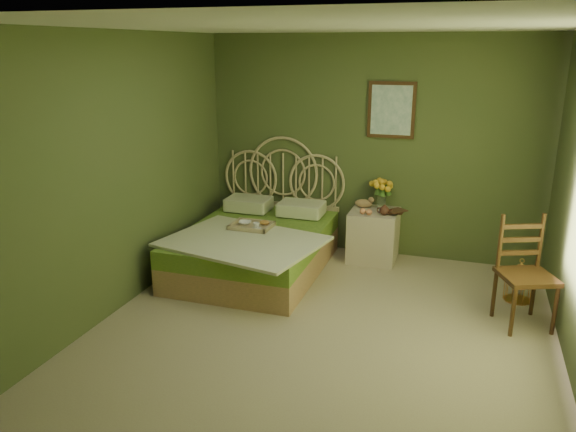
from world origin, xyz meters
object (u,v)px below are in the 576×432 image
(chair, at_px, (527,265))
(birdcage, at_px, (519,282))
(nightstand, at_px, (374,230))
(bed, at_px, (257,244))

(chair, xyz_separation_m, birdcage, (0.00, 0.47, -0.36))
(nightstand, height_order, birdcage, nightstand)
(bed, height_order, chair, bed)
(bed, bearing_deg, nightstand, 30.33)
(nightstand, relative_size, birdcage, 2.57)
(bed, height_order, nightstand, bed)
(bed, distance_m, birdcage, 2.80)
(bed, xyz_separation_m, nightstand, (1.22, 0.71, 0.07))
(nightstand, relative_size, chair, 1.03)
(chair, bearing_deg, birdcage, 67.31)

